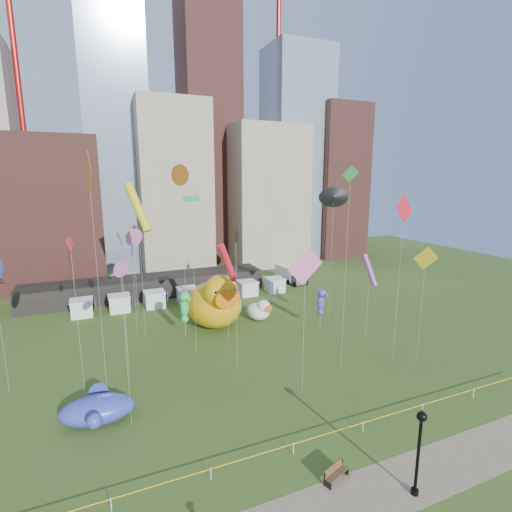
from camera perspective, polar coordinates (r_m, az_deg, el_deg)
name	(u,v)px	position (r m, az deg, el deg)	size (l,w,h in m)	color
ground	(293,454)	(30.48, 5.55, -27.16)	(160.00, 160.00, 0.00)	#324B17
footpath	(334,509)	(27.32, 11.54, -32.86)	(70.00, 4.00, 0.02)	#7A674C
skyline	(162,166)	(83.02, -13.82, 12.85)	(101.00, 23.00, 68.00)	brown
crane_left	(16,15)	(89.70, -31.99, 28.00)	(23.00, 1.00, 76.00)	red
crane_right	(282,53)	(98.86, 3.84, 27.85)	(23.00, 1.00, 76.00)	red
pavilion	(149,286)	(65.56, -15.60, -4.34)	(38.00, 6.00, 3.20)	black
vendor_tents	(188,296)	(60.84, -10.09, -5.81)	(33.24, 2.80, 2.40)	white
caution_tape	(294,445)	(30.06, 5.58, -26.15)	(50.00, 0.06, 0.90)	white
big_duck	(215,302)	(49.92, -6.04, -6.79)	(7.43, 9.79, 7.42)	#E79F0B
small_duck	(259,310)	(52.70, 0.50, -8.05)	(3.91, 4.32, 3.02)	white
seahorse_green	(185,304)	(47.06, -10.53, -7.08)	(1.60, 1.84, 5.80)	silver
seahorse_purple	(321,300)	(49.72, 9.64, -6.40)	(1.38, 1.61, 5.32)	silver
whale_inflatable	(98,408)	(35.08, -22.41, -20.06)	(5.89, 7.38, 2.52)	#3D3797
park_bench	(335,472)	(28.68, 11.67, -28.89)	(1.99, 1.19, 0.97)	#52381C
lamppost	(419,444)	(27.25, 23.02, -24.21)	(0.60, 0.60, 5.74)	black
box_truck	(290,274)	(71.82, 5.03, -2.68)	(3.34, 7.04, 2.89)	white
kite_0	(404,211)	(40.80, 21.09, 6.25)	(2.86, 0.78, 17.55)	silver
kite_1	(120,269)	(29.35, -19.45, -1.89)	(0.89, 1.08, 13.26)	silver
kite_2	(236,237)	(36.68, -3.02, 2.85)	(0.81, 1.19, 14.25)	silver
kite_3	(192,201)	(40.08, -9.53, 7.99)	(1.76, 0.76, 17.26)	silver
kite_4	(426,260)	(42.50, 23.82, -0.53)	(1.09, 2.20, 12.27)	silver
kite_5	(132,252)	(47.42, -17.89, 0.62)	(0.59, 1.94, 11.77)	silver
kite_6	(181,175)	(52.37, -11.08, 11.67)	(1.33, 2.71, 20.77)	silver
kite_7	(120,241)	(36.75, -19.51, 2.14)	(0.68, 3.31, 14.02)	silver
kite_8	(70,244)	(35.40, -25.83, 1.63)	(0.50, 2.61, 14.15)	silver
kite_9	(133,237)	(55.36, -17.72, 2.65)	(1.88, 1.95, 12.24)	silver
kite_10	(334,197)	(51.12, 11.43, 8.50)	(2.42, 1.42, 17.83)	silver
kite_11	(350,187)	(37.01, 13.70, 9.90)	(0.92, 1.29, 20.15)	silver
kite_12	(138,207)	(45.84, -17.11, 6.90)	(2.99, 3.09, 18.59)	silver
kite_14	(89,176)	(35.79, -23.51, 10.86)	(0.38, 3.67, 21.28)	silver
kite_15	(370,270)	(46.36, 16.48, -2.03)	(1.31, 2.26, 10.41)	silver
kite_16	(228,263)	(43.64, -4.23, -1.01)	(2.80, 1.91, 11.92)	silver
kite_17	(305,268)	(32.06, 7.31, -1.74)	(3.10, 0.36, 13.41)	silver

